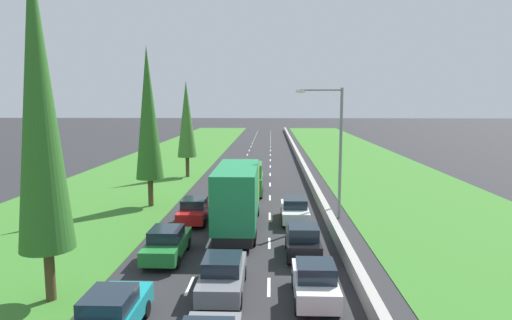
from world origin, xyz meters
name	(u,v)px	position (x,y,z in m)	size (l,w,h in m)	color
ground_plane	(258,157)	(0.00, 60.00, 0.00)	(300.00, 300.00, 0.00)	#28282B
grass_verge_left	(172,157)	(-12.65, 60.00, 0.02)	(14.00, 140.00, 0.04)	#387528
grass_verge_right	(358,158)	(14.35, 60.00, 0.02)	(14.00, 140.00, 0.04)	#387528
median_barrier	(298,155)	(5.70, 60.00, 0.42)	(0.44, 120.00, 0.85)	#9E9B93
lane_markings	(258,157)	(0.00, 60.00, 0.01)	(3.64, 116.00, 0.01)	white
teal_sedan_left_lane	(111,314)	(-3.69, 10.72, 0.81)	(1.82, 4.50, 1.64)	teal
grey_sedan_centre_lane_second	(223,275)	(-0.20, 14.36, 0.81)	(1.82, 4.50, 1.64)	slate
green_sedan_left_lane	(167,243)	(-3.54, 18.41, 0.81)	(1.82, 4.50, 1.64)	#237A33
green_box_truck_centre_lane	(238,196)	(-0.24, 23.60, 2.18)	(2.46, 9.40, 4.18)	black
white_hatchback_right_lane	(315,282)	(3.62, 13.68, 0.84)	(1.74, 3.90, 1.72)	white
black_hatchback_right_lane	(303,241)	(3.50, 18.91, 0.84)	(1.74, 3.90, 1.72)	black
green_van_centre_lane	(251,179)	(0.14, 34.16, 1.40)	(1.96, 4.90, 2.82)	#237A33
maroon_hatchback_centre_lane	(251,172)	(-0.21, 41.21, 0.84)	(1.74, 3.90, 1.72)	maroon
white_sedan_right_lane	(295,210)	(3.45, 25.70, 0.81)	(1.82, 4.50, 1.64)	white
red_sedan_left_lane	(195,210)	(-3.30, 25.40, 0.81)	(1.82, 4.50, 1.64)	red
poplar_tree_nearest	(39,102)	(-7.15, 13.40, 8.07)	(2.15, 2.15, 14.02)	#4C3823
poplar_tree_second	(148,114)	(-7.47, 29.70, 7.18)	(2.11, 2.11, 12.25)	#4C3823
poplar_tree_third	(187,120)	(-7.13, 43.07, 6.17)	(2.06, 2.06, 10.25)	#4C3823
street_light_mast	(336,144)	(6.23, 26.65, 5.23)	(3.20, 0.28, 9.00)	gray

